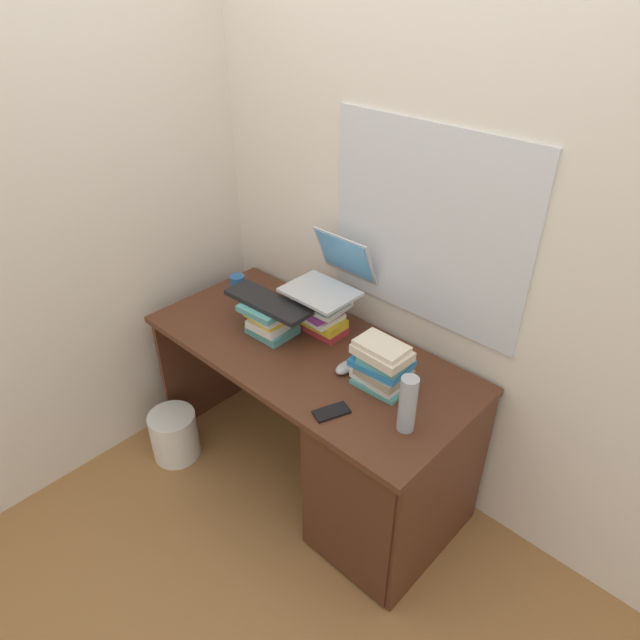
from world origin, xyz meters
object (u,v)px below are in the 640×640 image
at_px(laptop, 331,277).
at_px(book_stack_keyboard_riser, 269,318).
at_px(desk, 369,453).
at_px(water_bottle, 408,404).
at_px(mug, 238,284).
at_px(computer_mouse, 345,368).
at_px(wastebasket, 174,435).
at_px(book_stack_side, 382,365).
at_px(cell_phone, 332,412).
at_px(keyboard, 268,302).
at_px(book_stack_tall, 321,311).

bearing_deg(laptop, book_stack_keyboard_riser, -123.51).
xyz_separation_m(desk, water_bottle, (0.21, -0.08, 0.45)).
bearing_deg(mug, computer_mouse, -8.27).
distance_m(laptop, wastebasket, 1.18).
bearing_deg(book_stack_side, wastebasket, -156.12).
distance_m(desk, book_stack_keyboard_riser, 0.73).
relative_size(book_stack_side, cell_phone, 1.69).
relative_size(laptop, computer_mouse, 3.18).
xyz_separation_m(book_stack_side, water_bottle, (0.21, -0.13, 0.01)).
relative_size(computer_mouse, water_bottle, 0.45).
distance_m(keyboard, computer_mouse, 0.46).
relative_size(computer_mouse, wastebasket, 0.40).
distance_m(computer_mouse, cell_phone, 0.26).
distance_m(laptop, keyboard, 0.30).
bearing_deg(mug, book_stack_keyboard_riser, -19.91).
xyz_separation_m(book_stack_keyboard_riser, wastebasket, (-0.36, -0.37, -0.70)).
relative_size(book_stack_tall, book_stack_side, 1.07).
height_order(mug, cell_phone, mug).
bearing_deg(water_bottle, mug, 169.63).
bearing_deg(desk, book_stack_tall, 158.77).
distance_m(book_stack_keyboard_riser, wastebasket, 0.87).
bearing_deg(wastebasket, laptop, 49.55).
distance_m(book_stack_side, mug, 0.99).
distance_m(desk, computer_mouse, 0.40).
height_order(book_stack_keyboard_riser, water_bottle, water_bottle).
bearing_deg(book_stack_tall, laptop, 89.22).
height_order(mug, wastebasket, mug).
height_order(book_stack_tall, book_stack_keyboard_riser, book_stack_tall).
distance_m(cell_phone, wastebasket, 1.12).
relative_size(book_stack_keyboard_riser, wastebasket, 0.82).
relative_size(book_stack_tall, keyboard, 0.58).
bearing_deg(desk, computer_mouse, 171.76).
distance_m(desk, laptop, 0.78).
distance_m(desk, book_stack_tall, 0.65).
height_order(desk, computer_mouse, computer_mouse).
height_order(book_stack_side, keyboard, book_stack_side).
height_order(computer_mouse, cell_phone, computer_mouse).
bearing_deg(keyboard, cell_phone, -22.06).
xyz_separation_m(desk, keyboard, (-0.60, 0.00, 0.50)).
bearing_deg(mug, wastebasket, -86.32).
relative_size(desk, keyboard, 3.57).
distance_m(desk, book_stack_side, 0.44).
xyz_separation_m(desk, book_stack_tall, (-0.45, 0.17, 0.44)).
height_order(book_stack_tall, cell_phone, book_stack_tall).
xyz_separation_m(book_stack_tall, keyboard, (-0.16, -0.17, 0.06)).
bearing_deg(book_stack_tall, cell_phone, -42.63).
height_order(book_stack_tall, keyboard, book_stack_tall).
distance_m(book_stack_side, computer_mouse, 0.19).
bearing_deg(computer_mouse, keyboard, -176.81).
distance_m(desk, cell_phone, 0.40).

